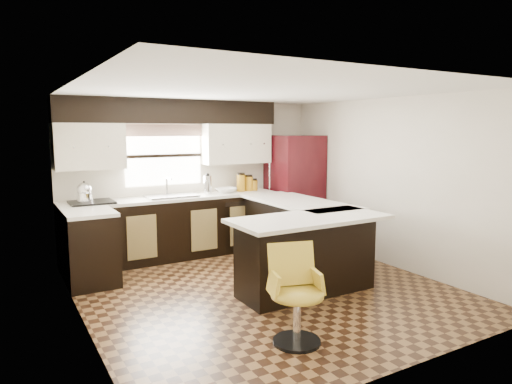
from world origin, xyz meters
TOP-DOWN VIEW (x-y plane):
  - floor at (0.00, 0.00)m, footprint 4.40×4.40m
  - ceiling at (0.00, 0.00)m, footprint 4.40×4.40m
  - wall_back at (0.00, 2.20)m, footprint 4.40×0.00m
  - wall_front at (0.00, -2.20)m, footprint 4.40×0.00m
  - wall_left at (-2.10, 0.00)m, footprint 0.00×4.40m
  - wall_right at (2.10, 0.00)m, footprint 0.00×4.40m
  - base_cab_back at (-0.45, 1.90)m, footprint 3.30×0.60m
  - base_cab_left at (-1.80, 1.25)m, footprint 0.60×0.70m
  - counter_back at (-0.45, 1.90)m, footprint 3.30×0.60m
  - counter_left at (-1.80, 1.25)m, footprint 0.60×0.70m
  - soffit at (-0.40, 2.03)m, footprint 3.40×0.35m
  - upper_cab_left at (-1.62, 2.03)m, footprint 0.94×0.35m
  - upper_cab_right at (0.68, 2.03)m, footprint 1.14×0.35m
  - window_pane at (-0.50, 2.18)m, footprint 1.20×0.02m
  - valance at (-0.50, 2.14)m, footprint 1.30×0.06m
  - sink at (-0.50, 1.88)m, footprint 0.75×0.45m
  - dishwasher at (0.55, 1.61)m, footprint 0.58×0.03m
  - cooktop at (-1.65, 1.88)m, footprint 0.58×0.50m
  - peninsula_long at (0.90, 0.62)m, footprint 0.60×1.95m
  - peninsula_return at (0.38, -0.35)m, footprint 1.65×0.60m
  - counter_pen_long at (0.95, 0.62)m, footprint 0.84×1.95m
  - counter_pen_return at (0.35, -0.44)m, footprint 1.89×0.84m
  - refrigerator at (1.68, 1.78)m, footprint 0.79×0.76m
  - bar_chair at (-0.48, -1.38)m, footprint 0.60×0.60m
  - kettle at (-1.74, 1.88)m, footprint 0.21×0.21m
  - percolator at (0.10, 1.90)m, footprint 0.13×0.13m
  - mixing_bowl at (0.43, 1.90)m, footprint 0.37×0.37m
  - canister_large at (0.71, 1.92)m, footprint 0.14×0.14m
  - canister_med at (0.86, 1.92)m, footprint 0.14×0.14m
  - canister_small at (0.95, 1.92)m, footprint 0.14×0.14m

SIDE VIEW (x-z plane):
  - floor at x=0.00m, z-range 0.00..0.00m
  - dishwasher at x=0.55m, z-range 0.04..0.82m
  - base_cab_back at x=-0.45m, z-range 0.00..0.90m
  - base_cab_left at x=-1.80m, z-range 0.00..0.90m
  - peninsula_long at x=0.90m, z-range 0.00..0.90m
  - peninsula_return at x=0.38m, z-range 0.00..0.90m
  - bar_chair at x=-0.48m, z-range 0.00..0.90m
  - counter_back at x=-0.45m, z-range 0.90..0.94m
  - counter_left at x=-1.80m, z-range 0.90..0.94m
  - counter_pen_long at x=0.95m, z-range 0.90..0.94m
  - counter_pen_return at x=0.35m, z-range 0.90..0.94m
  - refrigerator at x=1.68m, z-range 0.00..1.85m
  - cooktop at x=-1.65m, z-range 0.94..0.97m
  - sink at x=-0.50m, z-range 0.95..0.98m
  - mixing_bowl at x=0.43m, z-range 0.95..1.02m
  - canister_small at x=0.95m, z-range 0.95..1.11m
  - canister_med at x=0.86m, z-range 0.95..1.18m
  - canister_large at x=0.71m, z-range 0.95..1.22m
  - percolator at x=0.10m, z-range 0.95..1.23m
  - kettle at x=-1.74m, z-range 0.97..1.26m
  - wall_back at x=0.00m, z-range -1.00..3.40m
  - wall_front at x=0.00m, z-range -1.00..3.40m
  - wall_left at x=-2.10m, z-range -1.00..3.40m
  - wall_right at x=2.10m, z-range -1.00..3.40m
  - window_pane at x=-0.50m, z-range 1.10..2.00m
  - upper_cab_left at x=-1.62m, z-range 1.40..2.04m
  - upper_cab_right at x=0.68m, z-range 1.40..2.04m
  - valance at x=-0.50m, z-range 1.85..2.03m
  - soffit at x=-0.40m, z-range 2.04..2.40m
  - ceiling at x=0.00m, z-range 2.40..2.40m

